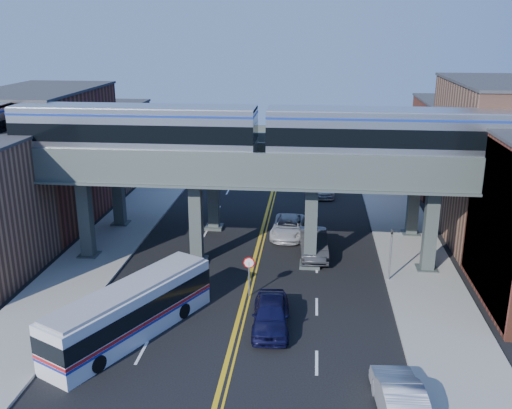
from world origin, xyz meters
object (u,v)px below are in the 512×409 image
at_px(transit_bus, 131,312).
at_px(car_lane_b, 313,244).
at_px(stop_sign, 249,270).
at_px(car_lane_a, 271,314).
at_px(car_lane_d, 322,187).
at_px(car_parked_curb, 400,399).
at_px(car_lane_c, 288,227).
at_px(traffic_signal, 391,249).
at_px(transit_train, 135,130).

relative_size(transit_bus, car_lane_b, 1.94).
bearing_deg(transit_bus, car_lane_b, -11.03).
relative_size(stop_sign, car_lane_a, 0.52).
xyz_separation_m(car_lane_d, car_parked_curb, (3.03, -33.62, 0.12)).
distance_m(transit_bus, car_lane_c, 17.95).
xyz_separation_m(stop_sign, traffic_signal, (8.90, 3.00, 0.54)).
bearing_deg(stop_sign, car_lane_a, -66.76).
xyz_separation_m(traffic_signal, car_lane_a, (-7.26, -6.82, -1.44)).
xyz_separation_m(transit_bus, car_parked_curb, (13.53, -5.43, -0.57)).
xyz_separation_m(car_lane_a, car_parked_curb, (6.09, -6.91, -0.01)).
bearing_deg(transit_bus, car_lane_c, 1.81).
bearing_deg(car_lane_a, transit_train, 135.44).
bearing_deg(transit_bus, stop_sign, -20.30).
relative_size(transit_train, car_lane_b, 9.24).
xyz_separation_m(stop_sign, transit_bus, (-5.80, -5.31, -0.34)).
distance_m(traffic_signal, car_lane_d, 20.38).
bearing_deg(car_parked_curb, car_lane_a, -53.22).
bearing_deg(car_parked_curb, stop_sign, -58.84).
height_order(transit_train, traffic_signal, transit_train).
xyz_separation_m(stop_sign, car_lane_b, (3.93, 7.03, -0.86)).
relative_size(stop_sign, car_lane_d, 0.52).
bearing_deg(car_lane_c, car_lane_b, -59.54).
height_order(transit_train, car_lane_b, transit_train).
bearing_deg(car_lane_a, traffic_signal, 40.30).
bearing_deg(car_parked_curb, traffic_signal, -99.45).
bearing_deg(traffic_signal, stop_sign, -161.37).
distance_m(traffic_signal, car_parked_curb, 13.86).
xyz_separation_m(transit_train, car_lane_a, (9.92, -8.82, -8.54)).
bearing_deg(traffic_signal, transit_bus, -150.52).
bearing_deg(car_lane_a, transit_bus, -171.63).
height_order(car_lane_a, car_parked_curb, car_lane_a).
bearing_deg(transit_train, car_lane_d, 54.03).
xyz_separation_m(transit_bus, car_lane_d, (10.50, 28.19, -0.69)).
relative_size(car_lane_b, car_lane_d, 1.08).
distance_m(car_lane_a, car_lane_d, 26.88).
relative_size(transit_train, car_lane_a, 10.01).
relative_size(stop_sign, traffic_signal, 0.64).
bearing_deg(transit_bus, car_lane_a, -51.49).
bearing_deg(car_lane_c, car_lane_d, 79.67).
bearing_deg(car_lane_a, car_lane_b, 75.19).
height_order(car_lane_b, car_lane_d, car_lane_b).
xyz_separation_m(car_lane_c, car_parked_curb, (5.83, -21.63, 0.10)).
bearing_deg(car_lane_b, car_parked_curb, -81.51).
bearing_deg(car_lane_d, car_parked_curb, -89.71).
distance_m(transit_train, car_lane_d, 23.74).
height_order(transit_bus, car_lane_c, transit_bus).
bearing_deg(stop_sign, car_lane_d, 78.39).
distance_m(transit_bus, car_lane_d, 30.09).
xyz_separation_m(car_lane_c, car_lane_d, (2.80, 11.99, -0.02)).
distance_m(stop_sign, car_lane_a, 4.26).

